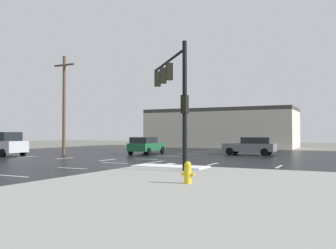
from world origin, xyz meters
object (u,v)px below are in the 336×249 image
Objects in this scene: traffic_signal_mast at (173,86)px; sedan_grey at (251,146)px; fire_hydrant at (188,172)px; utility_pole_far at (64,103)px; suv_silver at (1,143)px; sedan_green at (146,145)px.

sedan_grey is at bearing -44.19° from traffic_signal_mast.
fire_hydrant is 21.88m from utility_pole_far.
suv_silver reaches higher than sedan_grey.
traffic_signal_mast is 14.65m from sedan_green.
sedan_green reaches higher than fire_hydrant.
sedan_green is (9.96, 7.65, -0.24)m from suv_silver.
utility_pole_far reaches higher than suv_silver.
sedan_grey is (18.96, 10.68, -0.24)m from suv_silver.
utility_pole_far reaches higher than traffic_signal_mast.
suv_silver is (-21.50, 9.47, 0.55)m from fire_hydrant.
suv_silver is 1.06× the size of sedan_green.
fire_hydrant is 20.31m from sedan_grey.
fire_hydrant is 0.17× the size of sedan_grey.
suv_silver is (-18.24, 3.88, -3.41)m from traffic_signal_mast.
sedan_green is at bearing -139.31° from suv_silver.
utility_pole_far is (-17.37, 12.67, 4.09)m from fire_hydrant.
suv_silver is 0.56× the size of utility_pole_far.
traffic_signal_mast reaches higher than suv_silver.
sedan_green is 9.49m from sedan_grey.
suv_silver is 1.08× the size of sedan_grey.
traffic_signal_mast is 1.36× the size of sedan_green.
utility_pole_far is at bearing 123.30° from sedan_green.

